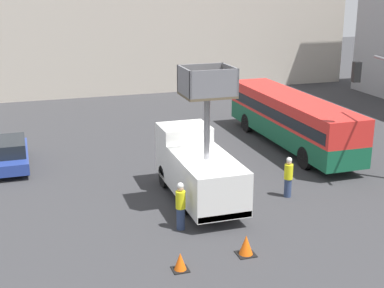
{
  "coord_description": "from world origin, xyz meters",
  "views": [
    {
      "loc": [
        -6.74,
        -19.85,
        9.14
      ],
      "look_at": [
        0.12,
        1.37,
        2.32
      ],
      "focal_mm": 50.0,
      "sensor_mm": 36.0,
      "label": 1
    }
  ],
  "objects_px": {
    "utility_truck": "(198,166)",
    "road_worker_near_truck": "(181,206)",
    "traffic_cone_near_truck": "(246,246)",
    "traffic_cone_mid_road": "(180,262)",
    "road_worker_directing": "(288,177)",
    "city_bus": "(291,117)",
    "parked_car_curbside": "(10,153)"
  },
  "relations": [
    {
      "from": "road_worker_directing",
      "to": "traffic_cone_near_truck",
      "type": "height_order",
      "value": "road_worker_directing"
    },
    {
      "from": "utility_truck",
      "to": "city_bus",
      "type": "distance_m",
      "value": 9.57
    },
    {
      "from": "road_worker_directing",
      "to": "traffic_cone_mid_road",
      "type": "relative_size",
      "value": 2.95
    },
    {
      "from": "road_worker_near_truck",
      "to": "traffic_cone_mid_road",
      "type": "xyz_separation_m",
      "value": [
        -0.89,
        -2.92,
        -0.67
      ]
    },
    {
      "from": "city_bus",
      "to": "road_worker_directing",
      "type": "bearing_deg",
      "value": 165.54
    },
    {
      "from": "city_bus",
      "to": "traffic_cone_mid_road",
      "type": "relative_size",
      "value": 19.02
    },
    {
      "from": "city_bus",
      "to": "road_worker_directing",
      "type": "relative_size",
      "value": 6.44
    },
    {
      "from": "road_worker_near_truck",
      "to": "road_worker_directing",
      "type": "xyz_separation_m",
      "value": [
        5.42,
        1.64,
        -0.04
      ]
    },
    {
      "from": "road_worker_directing",
      "to": "traffic_cone_near_truck",
      "type": "xyz_separation_m",
      "value": [
        -3.84,
        -4.26,
        -0.58
      ]
    },
    {
      "from": "road_worker_near_truck",
      "to": "road_worker_directing",
      "type": "bearing_deg",
      "value": 64.97
    },
    {
      "from": "road_worker_near_truck",
      "to": "traffic_cone_near_truck",
      "type": "height_order",
      "value": "road_worker_near_truck"
    },
    {
      "from": "road_worker_near_truck",
      "to": "road_worker_directing",
      "type": "height_order",
      "value": "road_worker_near_truck"
    },
    {
      "from": "road_worker_directing",
      "to": "traffic_cone_mid_road",
      "type": "height_order",
      "value": "road_worker_directing"
    },
    {
      "from": "road_worker_near_truck",
      "to": "road_worker_directing",
      "type": "distance_m",
      "value": 5.67
    },
    {
      "from": "traffic_cone_mid_road",
      "to": "city_bus",
      "type": "bearing_deg",
      "value": 48.58
    },
    {
      "from": "road_worker_directing",
      "to": "traffic_cone_near_truck",
      "type": "distance_m",
      "value": 5.77
    },
    {
      "from": "city_bus",
      "to": "parked_car_curbside",
      "type": "bearing_deg",
      "value": 99.77
    },
    {
      "from": "parked_car_curbside",
      "to": "utility_truck",
      "type": "bearing_deg",
      "value": -42.21
    },
    {
      "from": "city_bus",
      "to": "traffic_cone_near_truck",
      "type": "distance_m",
      "value": 13.36
    },
    {
      "from": "traffic_cone_near_truck",
      "to": "traffic_cone_mid_road",
      "type": "height_order",
      "value": "traffic_cone_near_truck"
    },
    {
      "from": "utility_truck",
      "to": "road_worker_directing",
      "type": "xyz_separation_m",
      "value": [
        3.9,
        -0.83,
        -0.64
      ]
    },
    {
      "from": "road_worker_near_truck",
      "to": "parked_car_curbside",
      "type": "height_order",
      "value": "road_worker_near_truck"
    },
    {
      "from": "traffic_cone_near_truck",
      "to": "traffic_cone_mid_road",
      "type": "xyz_separation_m",
      "value": [
        -2.48,
        -0.29,
        -0.05
      ]
    },
    {
      "from": "utility_truck",
      "to": "road_worker_near_truck",
      "type": "bearing_deg",
      "value": -121.65
    },
    {
      "from": "road_worker_near_truck",
      "to": "traffic_cone_near_truck",
      "type": "xyz_separation_m",
      "value": [
        1.58,
        -2.62,
        -0.62
      ]
    },
    {
      "from": "city_bus",
      "to": "parked_car_curbside",
      "type": "xyz_separation_m",
      "value": [
        -15.25,
        1.1,
        -0.99
      ]
    },
    {
      "from": "traffic_cone_near_truck",
      "to": "traffic_cone_mid_road",
      "type": "bearing_deg",
      "value": -173.24
    },
    {
      "from": "utility_truck",
      "to": "road_worker_directing",
      "type": "relative_size",
      "value": 3.36
    },
    {
      "from": "road_worker_near_truck",
      "to": "traffic_cone_near_truck",
      "type": "distance_m",
      "value": 3.12
    },
    {
      "from": "city_bus",
      "to": "traffic_cone_mid_road",
      "type": "height_order",
      "value": "city_bus"
    },
    {
      "from": "city_bus",
      "to": "parked_car_curbside",
      "type": "distance_m",
      "value": 15.32
    },
    {
      "from": "parked_car_curbside",
      "to": "traffic_cone_near_truck",
      "type": "bearing_deg",
      "value": -57.24
    }
  ]
}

